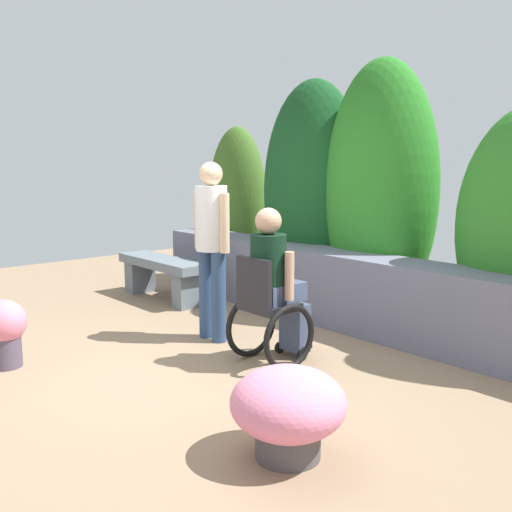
{
  "coord_description": "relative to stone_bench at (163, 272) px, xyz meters",
  "views": [
    {
      "loc": [
        3.86,
        -2.62,
        1.72
      ],
      "look_at": [
        -0.18,
        0.89,
        0.85
      ],
      "focal_mm": 41.8,
      "sensor_mm": 36.0,
      "label": 1
    }
  ],
  "objects": [
    {
      "name": "stone_retaining_wall",
      "position": [
        2.35,
        0.79,
        0.04
      ],
      "size": [
        5.83,
        0.53,
        0.77
      ],
      "primitive_type": "cube",
      "color": "slate",
      "rests_on": "ground"
    },
    {
      "name": "ground_plane",
      "position": [
        2.35,
        -1.25,
        -0.34
      ],
      "size": [
        11.76,
        11.76,
        0.0
      ],
      "primitive_type": "plane",
      "color": "#8D7359"
    },
    {
      "name": "stone_bench",
      "position": [
        0.0,
        0.0,
        0.0
      ],
      "size": [
        1.46,
        0.41,
        0.52
      ],
      "rotation": [
        0.0,
        0.0,
        -0.04
      ],
      "color": "slate",
      "rests_on": "ground"
    },
    {
      "name": "hedge_backdrop",
      "position": [
        2.66,
        1.41,
        0.98
      ],
      "size": [
        6.13,
        1.06,
        3.06
      ],
      "color": "#3E6423",
      "rests_on": "ground"
    },
    {
      "name": "person_standing_companion",
      "position": [
        1.73,
        -0.54,
        0.64
      ],
      "size": [
        0.49,
        0.3,
        1.7
      ],
      "rotation": [
        0.0,
        0.0,
        0.24
      ],
      "color": "navy",
      "rests_on": "ground"
    },
    {
      "name": "person_in_wheelchair",
      "position": [
        2.6,
        -0.55,
        0.28
      ],
      "size": [
        0.53,
        0.66,
        1.33
      ],
      "rotation": [
        0.0,
        0.0,
        0.16
      ],
      "color": "black",
      "rests_on": "ground"
    },
    {
      "name": "flower_pot_terracotta_by_wall",
      "position": [
        3.87,
        -1.6,
        -0.04
      ],
      "size": [
        0.68,
        0.68,
        0.54
      ],
      "color": "#4A4648",
      "rests_on": "ground"
    },
    {
      "name": "flower_pot_red_accent",
      "position": [
        1.22,
        -2.31,
        -0.02
      ],
      "size": [
        0.37,
        0.37,
        0.58
      ],
      "color": "#4D4355",
      "rests_on": "ground"
    }
  ]
}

